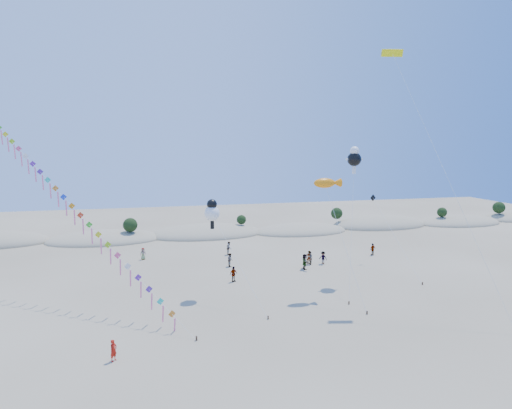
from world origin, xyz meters
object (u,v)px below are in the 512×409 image
object	(u,v)px
parafoil_kite	(395,60)
kite_train	(73,208)
fish_kite	(328,183)
flyer_foreground	(113,350)

from	to	relation	value
parafoil_kite	kite_train	bearing A→B (deg)	171.05
fish_kite	parafoil_kite	size ratio (longest dim) A/B	0.48
fish_kite	parafoil_kite	bearing A→B (deg)	-12.33
kite_train	flyer_foreground	distance (m)	16.26
kite_train	parafoil_kite	distance (m)	33.54
kite_train	parafoil_kite	xyz separation A→B (m)	(30.16, -4.75, 13.88)
kite_train	flyer_foreground	bearing A→B (deg)	-71.75
flyer_foreground	fish_kite	bearing A→B (deg)	-24.26
kite_train	fish_kite	xyz separation A→B (m)	(24.12, -3.43, 2.14)
kite_train	fish_kite	distance (m)	24.46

